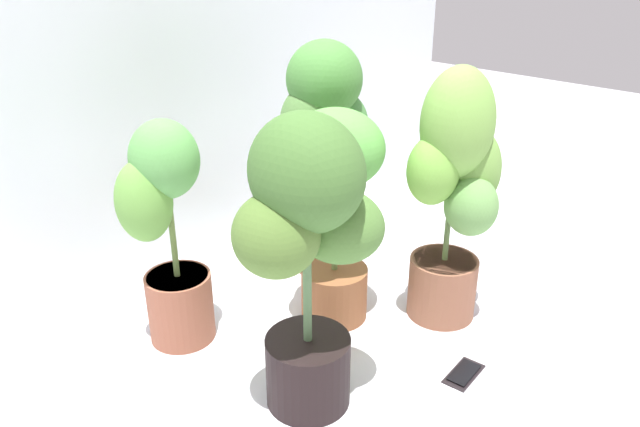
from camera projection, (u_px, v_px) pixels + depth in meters
The scene contains 7 objects.
ground_plane at pixel (357, 338), 1.93m from camera, with size 8.00×8.00×0.00m, color silver.
potted_plant_front_left at pixel (307, 239), 1.47m from camera, with size 0.45×0.34×0.80m.
potted_plant_back_right at pixel (326, 141), 2.14m from camera, with size 0.39×0.35×0.84m.
potted_plant_center at pixel (331, 195), 1.86m from camera, with size 0.40×0.39×0.70m.
potted_plant_back_left at pixel (167, 231), 1.78m from camera, with size 0.30×0.26×0.70m.
potted_plant_front_right at pixel (455, 187), 1.87m from camera, with size 0.34×0.27×0.82m.
cell_phone at pixel (464, 373), 1.77m from camera, with size 0.15×0.08×0.01m.
Camera 1 is at (-1.24, -1.01, 1.16)m, focal length 34.56 mm.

